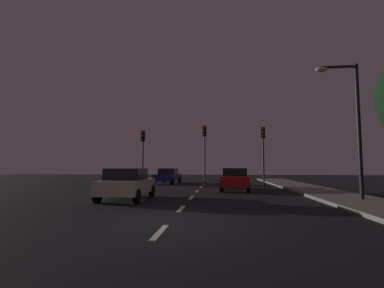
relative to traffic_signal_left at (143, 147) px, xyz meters
name	(u,v)px	position (x,y,z in m)	size (l,w,h in m)	color
ground_plane	(192,196)	(5.06, -8.18, -3.28)	(80.00, 80.00, 0.00)	black
sidewalk_curb_right	(338,197)	(12.56, -8.18, -3.20)	(3.00, 40.00, 0.15)	gray
lane_stripe_nearest	(160,232)	(5.06, -16.38, -3.27)	(0.16, 1.60, 0.01)	silver
lane_stripe_second	(181,209)	(5.06, -12.58, -3.27)	(0.16, 1.60, 0.01)	silver
lane_stripe_third	(191,198)	(5.06, -8.78, -3.27)	(0.16, 1.60, 0.01)	silver
lane_stripe_fourth	(197,191)	(5.06, -4.98, -3.27)	(0.16, 1.60, 0.01)	silver
lane_stripe_fifth	(201,187)	(5.06, -1.18, -3.27)	(0.16, 1.60, 0.01)	silver
lane_stripe_sixth	(204,184)	(5.06, 2.62, -3.27)	(0.16, 1.60, 0.01)	silver
traffic_signal_left	(143,147)	(0.00, 0.00, 0.00)	(0.32, 0.38, 4.66)	#2D2D30
traffic_signal_center	(205,144)	(5.29, 0.00, 0.24)	(0.32, 0.38, 5.03)	#4C4C51
traffic_signal_right	(263,145)	(10.10, 0.00, 0.12)	(0.32, 0.38, 4.84)	#2D2D30
car_stopped_ahead	(235,179)	(7.59, -3.90, -2.51)	(2.14, 4.69, 1.50)	#B21919
car_adjacent_lane	(127,184)	(2.03, -9.93, -2.51)	(2.04, 4.01, 1.51)	beige
car_oncoming_far	(168,176)	(1.63, 3.03, -2.54)	(2.05, 4.64, 1.43)	navy
street_lamp_right	(351,117)	(12.54, -9.98, 0.60)	(1.92, 0.36, 6.34)	black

